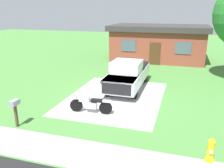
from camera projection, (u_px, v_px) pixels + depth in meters
The scene contains 8 objects.
ground_plane at pixel (115, 97), 14.40m from camera, with size 80.00×80.00×0.00m, color #4C883D.
driveway_pad at pixel (115, 97), 14.40m from camera, with size 5.44×7.31×0.01m, color #B7B7B7.
sidewalk_strip at pixel (70, 151), 8.93m from camera, with size 36.00×1.80×0.01m, color beige.
motorcycle at pixel (90, 104), 12.12m from camera, with size 2.21×0.70×1.09m.
pickup_truck at pixel (128, 74), 15.88m from camera, with size 2.00×5.63×1.90m.
fire_hydrant at pixel (211, 150), 8.25m from camera, with size 0.32×0.40×0.87m.
mailbox at pixel (15, 106), 10.54m from camera, with size 0.26×0.48×1.26m.
neighbor_house at pixel (158, 42), 24.49m from camera, with size 9.60×5.60×3.50m.
Camera 1 is at (3.75, -12.97, 5.08)m, focal length 38.46 mm.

